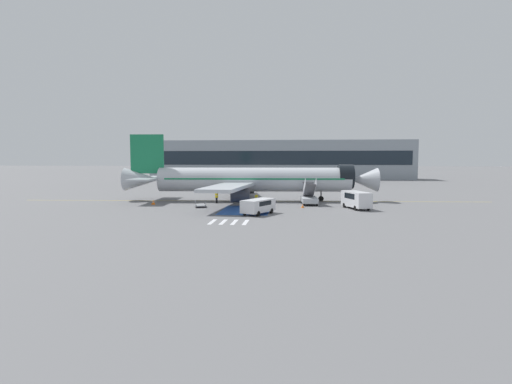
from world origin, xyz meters
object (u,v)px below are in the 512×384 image
object	(u,v)px
service_van_0	(258,205)
traffic_cone_0	(303,206)
fuel_tanker	(229,181)
ground_crew_1	(217,197)
baggage_cart	(200,205)
ground_crew_0	(256,198)
traffic_cone_1	(153,202)
service_van_1	(356,199)
terminal_building	(280,160)
airliner	(250,180)
boarding_stairs_forward	(309,198)

from	to	relation	value
service_van_0	traffic_cone_0	xyz separation A→B (m)	(5.52, 6.98, -0.86)
fuel_tanker	ground_crew_1	xyz separation A→B (m)	(2.77, -28.08, -0.83)
baggage_cart	ground_crew_0	xyz separation A→B (m)	(7.55, 3.40, 0.67)
traffic_cone_1	traffic_cone_0	bearing A→B (deg)	-4.74
service_van_1	baggage_cart	bearing A→B (deg)	-18.74
service_van_0	traffic_cone_1	world-z (taller)	service_van_0
traffic_cone_1	ground_crew_0	bearing A→B (deg)	4.44
service_van_0	baggage_cart	distance (m)	10.94
fuel_tanker	terminal_building	size ratio (longest dim) A/B	0.12
fuel_tanker	terminal_building	distance (m)	48.15
traffic_cone_0	traffic_cone_1	bearing A→B (deg)	175.26
fuel_tanker	service_van_1	distance (m)	39.97
service_van_1	terminal_building	size ratio (longest dim) A/B	0.07
service_van_1	traffic_cone_0	bearing A→B (deg)	-22.48
baggage_cart	ground_crew_1	size ratio (longest dim) A/B	1.64
traffic_cone_0	airliner	bearing A→B (deg)	135.48
service_van_1	traffic_cone_1	xyz separation A→B (m)	(-28.97, 2.30, -1.05)
boarding_stairs_forward	baggage_cart	distance (m)	15.96
baggage_cart	terminal_building	xyz separation A→B (m)	(8.33, 79.72, 6.10)
boarding_stairs_forward	service_van_0	distance (m)	12.87
airliner	service_van_0	distance (m)	15.41
boarding_stairs_forward	service_van_1	xyz separation A→B (m)	(6.08, -4.58, 0.40)
airliner	terminal_building	distance (m)	71.37
service_van_1	service_van_0	bearing A→B (deg)	8.59
boarding_stairs_forward	traffic_cone_0	distance (m)	4.29
airliner	terminal_building	world-z (taller)	terminal_building
fuel_tanker	service_van_1	world-z (taller)	fuel_tanker
ground_crew_0	traffic_cone_0	bearing A→B (deg)	163.27
ground_crew_1	traffic_cone_0	world-z (taller)	ground_crew_1
boarding_stairs_forward	service_van_0	world-z (taller)	boarding_stairs_forward
airliner	ground_crew_0	bearing A→B (deg)	13.16
service_van_1	baggage_cart	world-z (taller)	service_van_1
traffic_cone_0	terminal_building	distance (m)	79.76
fuel_tanker	terminal_building	bearing A→B (deg)	159.26
service_van_1	traffic_cone_0	xyz separation A→B (m)	(-7.14, 0.49, -1.12)
airliner	traffic_cone_1	distance (m)	15.33
baggage_cart	ground_crew_0	size ratio (longest dim) A/B	1.78
boarding_stairs_forward	baggage_cart	world-z (taller)	boarding_stairs_forward
traffic_cone_0	service_van_0	bearing A→B (deg)	-128.35
service_van_1	ground_crew_0	bearing A→B (deg)	-32.67
traffic_cone_1	service_van_0	bearing A→B (deg)	-28.30
traffic_cone_1	service_van_1	bearing A→B (deg)	-4.55
airliner	baggage_cart	xyz separation A→B (m)	(-6.07, -8.45, -3.16)
fuel_tanker	ground_crew_1	size ratio (longest dim) A/B	6.03
service_van_1	traffic_cone_0	size ratio (longest dim) A/B	10.93
service_van_0	ground_crew_0	bearing A→B (deg)	-56.15
airliner	traffic_cone_1	xyz separation A→B (m)	(-13.67, -6.22, -3.07)
airliner	ground_crew_0	size ratio (longest dim) A/B	24.76
airliner	boarding_stairs_forward	distance (m)	10.32
boarding_stairs_forward	baggage_cart	size ratio (longest dim) A/B	1.83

